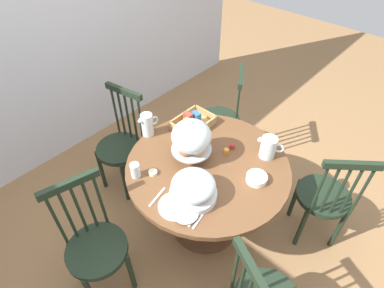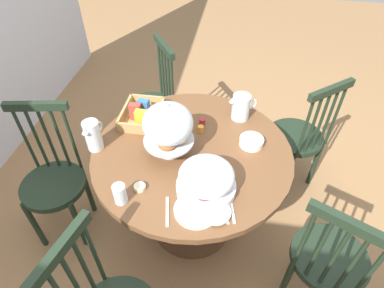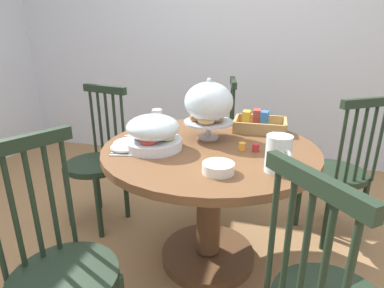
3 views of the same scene
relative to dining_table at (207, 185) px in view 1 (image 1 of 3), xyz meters
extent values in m
plane|color=#997047|center=(-0.09, -0.10, -0.52)|extent=(10.00, 10.00, 0.00)
cube|color=silver|center=(-0.09, 1.73, 0.78)|extent=(4.80, 0.06, 2.60)
cylinder|color=brown|center=(0.00, 0.00, 0.20)|extent=(1.15, 1.15, 0.04)
cylinder|color=brown|center=(0.00, 0.00, -0.13)|extent=(0.14, 0.14, 0.63)
cylinder|color=brown|center=(0.00, 0.00, -0.49)|extent=(0.56, 0.56, 0.06)
cylinder|color=#1E2D1E|center=(0.74, 0.47, -0.07)|extent=(0.40, 0.40, 0.04)
cylinder|color=#1E2D1E|center=(0.78, 0.66, -0.29)|extent=(0.04, 0.04, 0.45)
cylinder|color=#1E2D1E|center=(0.54, 0.51, -0.29)|extent=(0.04, 0.04, 0.45)
cylinder|color=#1E2D1E|center=(0.93, 0.43, -0.29)|extent=(0.04, 0.04, 0.45)
cylinder|color=#1E2D1E|center=(0.69, 0.28, -0.29)|extent=(0.04, 0.04, 0.45)
cylinder|color=#1E2D1E|center=(0.94, 0.41, 0.17)|extent=(0.02, 0.02, 0.48)
cylinder|color=#1E2D1E|center=(0.88, 0.37, 0.17)|extent=(0.02, 0.02, 0.48)
cylinder|color=#1E2D1E|center=(0.82, 0.34, 0.17)|extent=(0.02, 0.02, 0.48)
cylinder|color=#1E2D1E|center=(0.76, 0.30, 0.17)|extent=(0.02, 0.02, 0.48)
cylinder|color=#1E2D1E|center=(0.71, 0.26, 0.17)|extent=(0.02, 0.02, 0.48)
cube|color=#1E2D1E|center=(0.82, 0.34, 0.43)|extent=(0.32, 0.22, 0.05)
cylinder|color=#1E2D1E|center=(-0.15, 0.86, -0.07)|extent=(0.40, 0.40, 0.04)
cylinder|color=#1E2D1E|center=(-0.32, 0.97, -0.29)|extent=(0.04, 0.04, 0.45)
cylinder|color=#1E2D1E|center=(-0.27, 0.70, -0.29)|extent=(0.04, 0.04, 0.45)
cylinder|color=#1E2D1E|center=(-0.04, 1.02, -0.29)|extent=(0.04, 0.04, 0.45)
cylinder|color=#1E2D1E|center=(0.01, 0.75, -0.29)|extent=(0.04, 0.04, 0.45)
cylinder|color=#1E2D1E|center=(-0.02, 1.03, 0.17)|extent=(0.02, 0.02, 0.48)
cylinder|color=#1E2D1E|center=(-0.01, 0.96, 0.17)|extent=(0.02, 0.02, 0.48)
cylinder|color=#1E2D1E|center=(0.00, 0.89, 0.17)|extent=(0.02, 0.02, 0.48)
cylinder|color=#1E2D1E|center=(0.02, 0.82, 0.17)|extent=(0.02, 0.02, 0.48)
cylinder|color=#1E2D1E|center=(0.03, 0.75, 0.17)|extent=(0.02, 0.02, 0.48)
cube|color=#1E2D1E|center=(0.00, 0.89, 0.43)|extent=(0.10, 0.36, 0.05)
cylinder|color=#1E2D1E|center=(-0.85, 0.21, -0.07)|extent=(0.40, 0.40, 0.04)
cylinder|color=#1E2D1E|center=(-0.75, 0.04, -0.29)|extent=(0.04, 0.04, 0.45)
cylinder|color=#1E2D1E|center=(-0.95, 0.38, -0.29)|extent=(0.04, 0.04, 0.45)
cylinder|color=#1E2D1E|center=(-0.68, 0.31, -0.29)|extent=(0.04, 0.04, 0.45)
cylinder|color=#1E2D1E|center=(-0.95, 0.40, 0.17)|extent=(0.02, 0.02, 0.48)
cylinder|color=#1E2D1E|center=(-0.88, 0.38, 0.17)|extent=(0.02, 0.02, 0.48)
cylinder|color=#1E2D1E|center=(-0.81, 0.36, 0.17)|extent=(0.02, 0.02, 0.48)
cylinder|color=#1E2D1E|center=(-0.74, 0.35, 0.17)|extent=(0.02, 0.02, 0.48)
cylinder|color=#1E2D1E|center=(-0.68, 0.33, 0.17)|extent=(0.02, 0.02, 0.48)
cube|color=#1E2D1E|center=(-0.81, 0.36, 0.43)|extent=(0.36, 0.12, 0.05)
cylinder|color=#1E2D1E|center=(-0.20, -0.72, -0.29)|extent=(0.04, 0.04, 0.45)
cylinder|color=#1E2D1E|center=(-0.50, -0.65, 0.17)|extent=(0.02, 0.02, 0.48)
cylinder|color=#1E2D1E|center=(-0.47, -0.59, 0.17)|extent=(0.02, 0.02, 0.48)
cube|color=#1E2D1E|center=(-0.53, -0.71, 0.43)|extent=(0.19, 0.34, 0.05)
cylinder|color=#1E2D1E|center=(0.55, -0.68, -0.07)|extent=(0.40, 0.40, 0.04)
cylinder|color=#1E2D1E|center=(0.75, -0.70, -0.29)|extent=(0.04, 0.04, 0.45)
cylinder|color=#1E2D1E|center=(0.57, -0.48, -0.29)|extent=(0.04, 0.04, 0.45)
cylinder|color=#1E2D1E|center=(0.53, -0.88, -0.29)|extent=(0.04, 0.04, 0.45)
cylinder|color=#1E2D1E|center=(0.36, -0.66, -0.29)|extent=(0.04, 0.04, 0.45)
cylinder|color=#1E2D1E|center=(0.52, -0.89, 0.17)|extent=(0.02, 0.02, 0.48)
cylinder|color=#1E2D1E|center=(0.47, -0.83, 0.17)|extent=(0.02, 0.02, 0.48)
cylinder|color=#1E2D1E|center=(0.43, -0.78, 0.17)|extent=(0.02, 0.02, 0.48)
cylinder|color=#1E2D1E|center=(0.38, -0.72, 0.17)|extent=(0.02, 0.02, 0.48)
cylinder|color=#1E2D1E|center=(0.34, -0.67, 0.17)|extent=(0.02, 0.02, 0.48)
cube|color=#1E2D1E|center=(0.43, -0.78, 0.43)|extent=(0.26, 0.30, 0.05)
cylinder|color=silver|center=(-0.04, 0.12, 0.23)|extent=(0.12, 0.12, 0.02)
cylinder|color=silver|center=(-0.04, 0.12, 0.27)|extent=(0.03, 0.03, 0.09)
cylinder|color=silver|center=(-0.04, 0.12, 0.32)|extent=(0.28, 0.28, 0.01)
torus|color=#B27033|center=(0.00, 0.12, 0.34)|extent=(0.10, 0.10, 0.03)
torus|color=#D19347|center=(-0.04, 0.18, 0.34)|extent=(0.10, 0.10, 0.03)
torus|color=#935628|center=(-0.10, 0.12, 0.34)|extent=(0.10, 0.10, 0.03)
torus|color=tan|center=(-0.03, 0.07, 0.34)|extent=(0.10, 0.10, 0.03)
ellipsoid|color=silver|center=(-0.04, 0.12, 0.44)|extent=(0.27, 0.27, 0.22)
sphere|color=silver|center=(-0.04, 0.12, 0.56)|extent=(0.02, 0.02, 0.02)
cylinder|color=silver|center=(-0.28, -0.11, 0.25)|extent=(0.30, 0.30, 0.05)
ellipsoid|color=beige|center=(-0.21, -0.11, 0.29)|extent=(0.09, 0.09, 0.03)
ellipsoid|color=#8CBF59|center=(-0.28, -0.05, 0.29)|extent=(0.09, 0.09, 0.03)
ellipsoid|color=#6B2D4C|center=(-0.35, -0.11, 0.29)|extent=(0.09, 0.09, 0.03)
ellipsoid|color=#CC3D33|center=(-0.28, -0.18, 0.29)|extent=(0.09, 0.09, 0.03)
ellipsoid|color=silver|center=(-0.28, -0.11, 0.34)|extent=(0.28, 0.28, 0.13)
cylinder|color=silver|center=(0.35, -0.25, 0.31)|extent=(0.11, 0.11, 0.16)
cylinder|color=orange|center=(0.35, -0.25, 0.28)|extent=(0.10, 0.10, 0.11)
cone|color=silver|center=(0.32, -0.20, 0.37)|extent=(0.05, 0.05, 0.03)
torus|color=silver|center=(0.38, -0.32, 0.31)|extent=(0.05, 0.07, 0.07)
cylinder|color=silver|center=(-0.06, 0.55, 0.32)|extent=(0.09, 0.09, 0.18)
cylinder|color=white|center=(-0.06, 0.55, 0.29)|extent=(0.08, 0.08, 0.13)
cone|color=silver|center=(-0.12, 0.56, 0.39)|extent=(0.04, 0.04, 0.03)
torus|color=silver|center=(0.00, 0.54, 0.33)|extent=(0.08, 0.03, 0.07)
cube|color=tan|center=(0.24, 0.36, 0.23)|extent=(0.30, 0.22, 0.01)
cube|color=tan|center=(0.24, 0.25, 0.26)|extent=(0.30, 0.02, 0.07)
cube|color=tan|center=(0.24, 0.47, 0.26)|extent=(0.30, 0.02, 0.07)
cube|color=tan|center=(0.09, 0.36, 0.26)|extent=(0.02, 0.22, 0.07)
cube|color=tan|center=(0.39, 0.36, 0.26)|extent=(0.02, 0.22, 0.07)
cube|color=gold|center=(0.16, 0.34, 0.29)|extent=(0.05, 0.07, 0.11)
cube|color=#B23D33|center=(0.22, 0.39, 0.29)|extent=(0.05, 0.07, 0.11)
cube|color=#336BAD|center=(0.27, 0.35, 0.29)|extent=(0.05, 0.07, 0.11)
cylinder|color=white|center=(-0.41, -0.09, 0.23)|extent=(0.22, 0.22, 0.01)
cylinder|color=white|center=(-0.41, -0.18, 0.24)|extent=(0.15, 0.15, 0.01)
cylinder|color=white|center=(0.10, -0.33, 0.25)|extent=(0.14, 0.14, 0.04)
cylinder|color=silver|center=(-0.41, 0.29, 0.28)|extent=(0.06, 0.06, 0.11)
cylinder|color=beige|center=(-0.32, 0.22, 0.23)|extent=(0.06, 0.06, 0.02)
cylinder|color=#B7282D|center=(0.24, -0.03, 0.24)|extent=(0.04, 0.04, 0.04)
cylinder|color=orange|center=(0.17, -0.03, 0.24)|extent=(0.04, 0.04, 0.04)
cube|color=silver|center=(-0.38, -0.22, 0.23)|extent=(0.17, 0.05, 0.01)
cube|color=silver|center=(-0.37, -0.25, 0.23)|extent=(0.17, 0.05, 0.01)
cube|color=silver|center=(-0.43, 0.05, 0.23)|extent=(0.17, 0.05, 0.01)
camera|label=1|loc=(-1.20, -0.94, 1.82)|focal=29.45mm
camera|label=2|loc=(-1.32, -0.21, 1.51)|focal=30.31mm
camera|label=3|loc=(0.30, -1.57, 0.80)|focal=29.45mm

